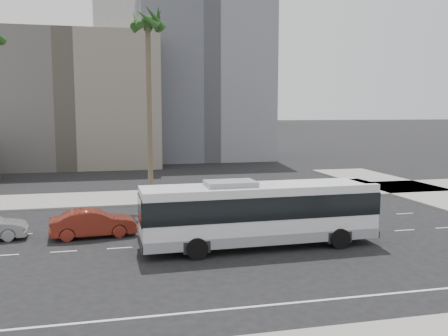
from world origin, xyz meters
name	(u,v)px	position (x,y,z in m)	size (l,w,h in m)	color
ground	(224,242)	(0.00, 0.00, 0.00)	(700.00, 700.00, 0.00)	black
sidewalk_north	(185,196)	(0.00, 15.50, 0.07)	(120.00, 7.00, 0.15)	gray
midrise_beige_west	(71,101)	(-12.00, 45.00, 9.00)	(24.00, 18.00, 18.00)	#605C57
midrise_gray_center	(200,78)	(8.00, 52.00, 13.00)	(20.00, 20.00, 26.00)	slate
civic_tower	(119,54)	(-2.00, 250.00, 38.83)	(42.00, 42.00, 129.00)	beige
highrise_right	(209,59)	(45.00, 230.00, 35.00)	(26.00, 26.00, 70.00)	slate
highrise_far	(240,74)	(70.00, 260.00, 30.00)	(22.00, 22.00, 60.00)	slate
city_bus	(260,212)	(1.77, -1.46, 2.02)	(13.42, 3.28, 3.84)	silver
car_a	(93,223)	(-7.51, 2.93, 0.85)	(5.15, 1.79, 1.70)	maroon
palm_near	(148,26)	(-3.15, 14.50, 14.69)	(4.82, 4.82, 16.22)	brown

